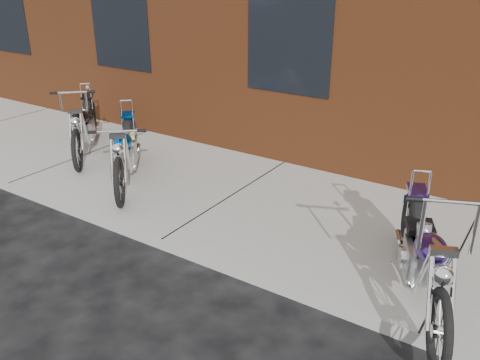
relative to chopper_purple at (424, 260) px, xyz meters
The scene contains 5 objects.
ground 2.95m from the chopper_purple, 169.94° to the right, with size 120.00×120.00×0.00m, color black.
sidewalk 3.06m from the chopper_purple, 160.72° to the left, with size 22.00×3.00×0.15m, color #9D9B96.
chopper_purple is the anchor object (origin of this frame).
chopper_blue 4.50m from the chopper_purple, behind, with size 1.62×1.91×1.04m.
chopper_third 6.03m from the chopper_purple, 169.86° to the left, with size 1.67×1.83×1.20m.
Camera 1 is at (3.65, -3.85, 3.16)m, focal length 38.00 mm.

